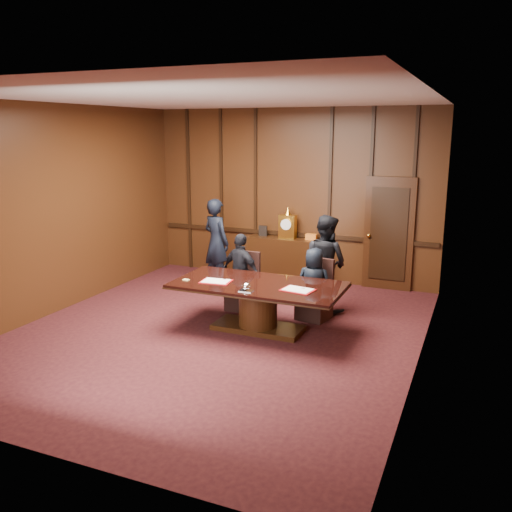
# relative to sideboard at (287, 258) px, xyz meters

# --- Properties ---
(room) EXTENTS (7.00, 7.04, 3.50)m
(room) POSITION_rel_sideboard_xyz_m (0.07, -3.12, 1.24)
(room) COLOR black
(room) RESTS_ON ground
(sideboard) EXTENTS (1.60, 0.45, 1.54)m
(sideboard) POSITION_rel_sideboard_xyz_m (0.00, 0.00, 0.00)
(sideboard) COLOR black
(sideboard) RESTS_ON ground
(conference_table) EXTENTS (2.62, 1.32, 0.76)m
(conference_table) POSITION_rel_sideboard_xyz_m (0.55, -2.88, 0.02)
(conference_table) COLOR black
(conference_table) RESTS_ON ground
(folder_left) EXTENTS (0.49, 0.37, 0.02)m
(folder_left) POSITION_rel_sideboard_xyz_m (-0.09, -3.05, 0.28)
(folder_left) COLOR #A70F13
(folder_left) RESTS_ON conference_table
(folder_right) EXTENTS (0.51, 0.40, 0.02)m
(folder_right) POSITION_rel_sideboard_xyz_m (1.23, -3.00, 0.28)
(folder_right) COLOR #A70F13
(folder_right) RESTS_ON conference_table
(inkstand) EXTENTS (0.20, 0.14, 0.12)m
(inkstand) POSITION_rel_sideboard_xyz_m (0.55, -3.33, 0.33)
(inkstand) COLOR white
(inkstand) RESTS_ON conference_table
(notepad) EXTENTS (0.11, 0.09, 0.01)m
(notepad) POSITION_rel_sideboard_xyz_m (-0.56, -3.16, 0.28)
(notepad) COLOR #D8B86A
(notepad) RESTS_ON conference_table
(chair_left) EXTENTS (0.49, 0.49, 0.99)m
(chair_left) POSITION_rel_sideboard_xyz_m (-0.10, -2.00, -0.19)
(chair_left) COLOR black
(chair_left) RESTS_ON ground
(chair_right) EXTENTS (0.56, 0.56, 0.99)m
(chair_right) POSITION_rel_sideboard_xyz_m (1.20, -2.00, -0.19)
(chair_right) COLOR black
(chair_right) RESTS_ON ground
(signatory_left) EXTENTS (0.85, 0.54, 1.35)m
(signatory_left) POSITION_rel_sideboard_xyz_m (-0.10, -2.08, 0.19)
(signatory_left) COLOR black
(signatory_left) RESTS_ON ground
(signatory_right) EXTENTS (0.60, 0.40, 1.21)m
(signatory_right) POSITION_rel_sideboard_xyz_m (1.20, -2.08, 0.12)
(signatory_right) COLOR black
(signatory_right) RESTS_ON ground
(witness_left) EXTENTS (0.75, 0.63, 1.75)m
(witness_left) POSITION_rel_sideboard_xyz_m (-1.21, -0.83, 0.39)
(witness_left) COLOR black
(witness_left) RESTS_ON ground
(witness_right) EXTENTS (1.00, 0.91, 1.67)m
(witness_right) POSITION_rel_sideboard_xyz_m (1.22, -1.50, 0.35)
(witness_right) COLOR black
(witness_right) RESTS_ON ground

